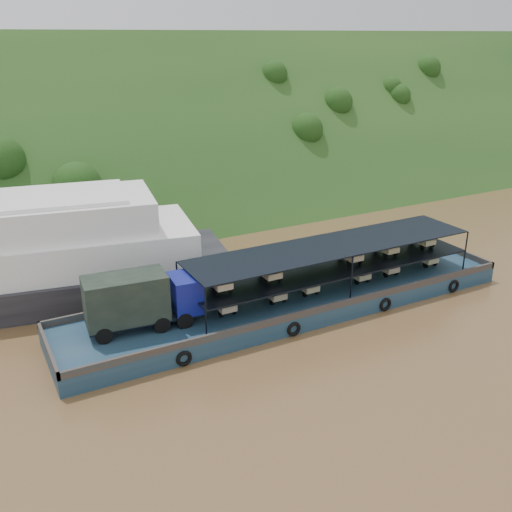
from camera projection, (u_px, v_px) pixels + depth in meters
name	position (u px, v px, depth m)	size (l,w,h in m)	color
ground	(297.00, 303.00, 43.90)	(160.00, 160.00, 0.00)	brown
hillside	(149.00, 195.00, 73.45)	(140.00, 28.00, 28.00)	#1A3C16
cargo_barge	(276.00, 298.00, 41.80)	(35.00, 7.18, 5.01)	#15324A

